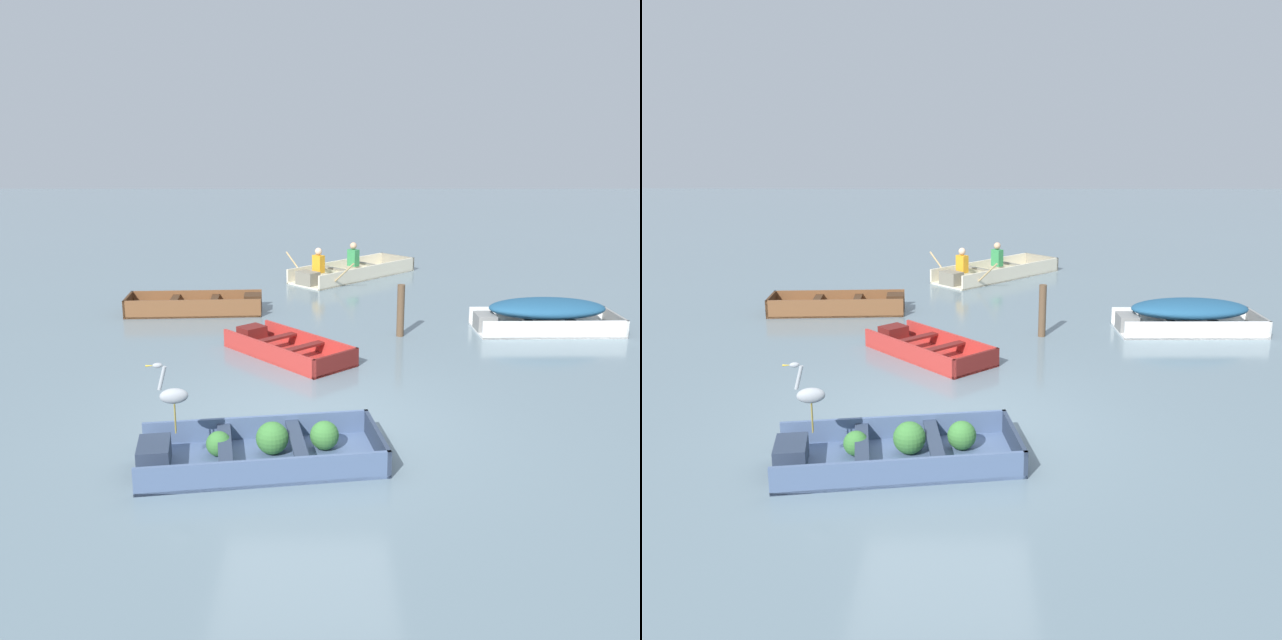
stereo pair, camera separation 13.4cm
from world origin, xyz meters
The scene contains 8 objects.
ground_plane centered at (0.00, 0.00, 0.00)m, with size 80.00×80.00×0.00m, color slate.
dinghy_slate_blue_foreground centered at (-0.52, -1.08, 0.14)m, with size 2.96×1.67×0.43m.
skiff_white_near_moored centered at (4.54, 4.55, 0.37)m, with size 2.75×1.21×0.64m.
skiff_red_mid_moored centered at (-0.42, 3.04, 0.11)m, with size 2.37×2.46×0.32m.
skiff_wooden_brown_far_moored centered at (-2.34, 6.01, 0.14)m, with size 2.89×1.14×0.38m.
rowboat_cream_with_crew centered at (0.92, 9.69, 0.18)m, with size 3.52×3.51×0.93m.
heron_on_dinghy centered at (-1.46, -1.24, 0.90)m, with size 0.46×0.19×0.84m.
mooring_post centered at (1.71, 4.20, 0.50)m, with size 0.14×0.14×0.99m, color brown.
Camera 2 is at (0.34, -8.75, 3.75)m, focal length 40.00 mm.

